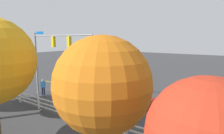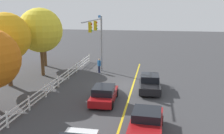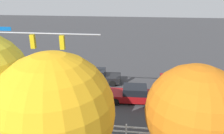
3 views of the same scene
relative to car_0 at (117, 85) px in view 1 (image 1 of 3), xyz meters
name	(u,v)px [view 1 (image 1 of 3)]	position (x,y,z in m)	size (l,w,h in m)	color
ground_plane	(102,92)	(0.90, 1.66, -0.68)	(120.00, 120.00, 0.00)	#38383A
lane_center_stripe	(133,99)	(-3.10, 1.66, -0.67)	(28.00, 0.16, 0.01)	gold
signal_assembly	(49,51)	(4.18, 5.95, 4.04)	(7.99, 0.38, 6.65)	gray
car_0	(117,85)	(0.00, 0.00, 0.00)	(4.80, 2.09, 1.43)	black
car_2	(131,98)	(-3.82, 3.56, -0.01)	(4.17, 1.98, 1.39)	maroon
car_3	(196,97)	(-8.54, -0.05, 0.03)	(4.33, 2.12, 1.46)	maroon
pedestrian	(43,87)	(5.33, 6.04, 0.25)	(0.48, 0.45, 1.69)	#191E3F
white_rail_fence	(75,113)	(-2.10, 8.73, -0.08)	(26.10, 0.10, 1.15)	white
tree_0	(103,85)	(-6.72, 11.41, 3.21)	(4.48, 4.48, 6.14)	brown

